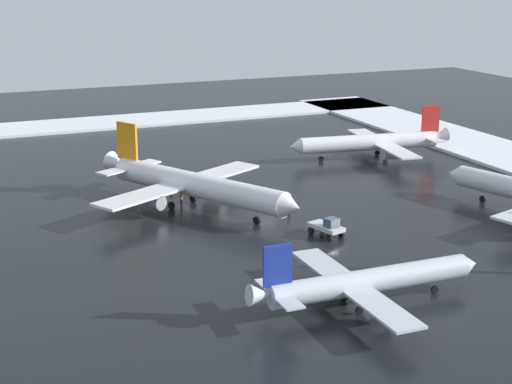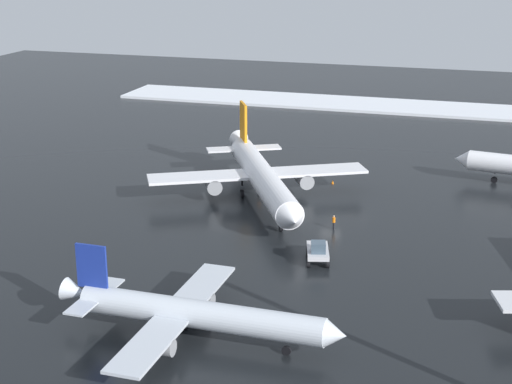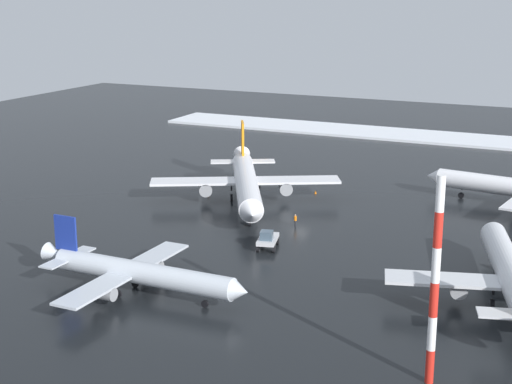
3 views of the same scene
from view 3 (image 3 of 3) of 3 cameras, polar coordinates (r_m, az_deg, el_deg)
ground_plane at (r=110.75m, az=3.16°, el=-1.82°), size 240.00×240.00×0.00m
snow_bank_right at (r=173.07m, az=11.51°, el=4.03°), size 14.00×116.00×0.52m
airplane_distant_tail at (r=116.08m, az=-0.72°, el=0.72°), size 31.78×27.12×10.27m
airplane_parked_starboard at (r=84.42m, az=18.07°, el=-5.72°), size 30.37×25.54×9.19m
airplane_foreground_jet at (r=83.39m, az=-8.59°, el=-5.81°), size 20.74×25.09×7.47m
pushback_tug at (r=96.94m, az=0.84°, el=-3.43°), size 5.01×3.31×2.50m
ground_crew_by_nose_gear at (r=105.99m, az=2.88°, el=-2.03°), size 0.36×0.36×1.71m
ground_crew_beside_wing at (r=118.93m, az=-0.73°, el=-0.14°), size 0.36×0.36×1.71m
antenna_mast at (r=64.08m, az=12.89°, el=-6.43°), size 0.70×0.70×17.51m
traffic_cone_near_nose at (r=123.17m, az=4.35°, el=0.00°), size 0.36×0.36×0.55m
traffic_cone_mid_line at (r=121.43m, az=-3.49°, el=-0.20°), size 0.36×0.36×0.55m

